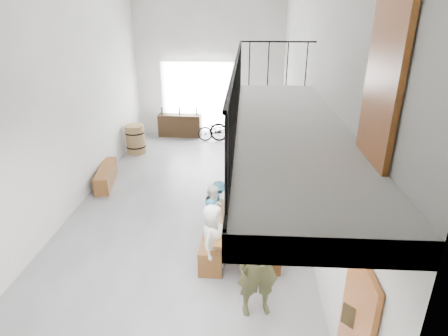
# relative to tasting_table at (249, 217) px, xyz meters

# --- Properties ---
(floor) EXTENTS (12.00, 12.00, 0.00)m
(floor) POSITION_rel_tasting_table_xyz_m (-1.52, 1.64, -0.71)
(floor) COLOR slate
(floor) RESTS_ON ground
(room_walls) EXTENTS (12.00, 12.00, 12.00)m
(room_walls) POSITION_rel_tasting_table_xyz_m (-1.52, 1.64, 2.85)
(room_walls) COLOR white
(room_walls) RESTS_ON ground
(gateway_portal) EXTENTS (2.80, 0.08, 2.80)m
(gateway_portal) POSITION_rel_tasting_table_xyz_m (-1.92, 7.58, 0.69)
(gateway_portal) COLOR white
(gateway_portal) RESTS_ON ground
(right_wall_decor) EXTENTS (0.07, 8.28, 5.07)m
(right_wall_decor) POSITION_rel_tasting_table_xyz_m (1.18, -0.23, 1.04)
(right_wall_decor) COLOR #B05F2E
(right_wall_decor) RESTS_ON ground
(balcony) EXTENTS (1.52, 5.62, 4.00)m
(balcony) POSITION_rel_tasting_table_xyz_m (0.46, -1.49, 2.26)
(balcony) COLOR silver
(balcony) RESTS_ON ground
(tasting_table) EXTENTS (1.27, 2.55, 0.79)m
(tasting_table) POSITION_rel_tasting_table_xyz_m (0.00, 0.00, 0.00)
(tasting_table) COLOR brown
(tasting_table) RESTS_ON ground
(bench_inner) EXTENTS (0.41, 2.20, 0.50)m
(bench_inner) POSITION_rel_tasting_table_xyz_m (-0.72, 0.05, -0.45)
(bench_inner) COLOR brown
(bench_inner) RESTS_ON ground
(bench_wall) EXTENTS (0.37, 1.80, 0.41)m
(bench_wall) POSITION_rel_tasting_table_xyz_m (0.55, -0.02, -0.50)
(bench_wall) COLOR brown
(bench_wall) RESTS_ON ground
(tableware) EXTENTS (0.58, 1.66, 0.35)m
(tableware) POSITION_rel_tasting_table_xyz_m (-0.04, 0.03, 0.22)
(tableware) COLOR black
(tableware) RESTS_ON tasting_table
(side_bench) EXTENTS (0.67, 1.74, 0.48)m
(side_bench) POSITION_rel_tasting_table_xyz_m (-4.02, 2.88, -0.47)
(side_bench) COLOR brown
(side_bench) RESTS_ON ground
(oak_barrel) EXTENTS (0.66, 0.66, 0.98)m
(oak_barrel) POSITION_rel_tasting_table_xyz_m (-3.86, 5.38, -0.22)
(oak_barrel) COLOR #9A7745
(oak_barrel) RESTS_ON ground
(serving_counter) EXTENTS (1.66, 0.53, 0.86)m
(serving_counter) POSITION_rel_tasting_table_xyz_m (-2.65, 7.29, -0.27)
(serving_counter) COLOR #322111
(serving_counter) RESTS_ON ground
(counter_bottles) EXTENTS (1.40, 0.11, 0.28)m
(counter_bottles) POSITION_rel_tasting_table_xyz_m (-2.65, 7.30, 0.30)
(counter_bottles) COLOR black
(counter_bottles) RESTS_ON serving_counter
(guest_left_a) EXTENTS (0.62, 0.77, 1.36)m
(guest_left_a) POSITION_rel_tasting_table_xyz_m (-0.67, -0.76, -0.03)
(guest_left_a) COLOR white
(guest_left_a) RESTS_ON ground
(guest_left_b) EXTENTS (0.42, 0.49, 1.14)m
(guest_left_b) POSITION_rel_tasting_table_xyz_m (-0.73, -0.10, -0.14)
(guest_left_b) COLOR #246078
(guest_left_b) RESTS_ON ground
(guest_left_c) EXTENTS (0.64, 0.71, 1.20)m
(guest_left_c) POSITION_rel_tasting_table_xyz_m (-0.74, 0.42, -0.11)
(guest_left_c) COLOR white
(guest_left_c) RESTS_ON ground
(guest_left_d) EXTENTS (0.49, 0.72, 1.03)m
(guest_left_d) POSITION_rel_tasting_table_xyz_m (-0.69, 0.95, -0.19)
(guest_left_d) COLOR #246078
(guest_left_d) RESTS_ON ground
(guest_right_a) EXTENTS (0.33, 0.64, 1.05)m
(guest_right_a) POSITION_rel_tasting_table_xyz_m (0.56, -0.50, -0.18)
(guest_right_a) COLOR #AC2A1D
(guest_right_a) RESTS_ON ground
(guest_right_b) EXTENTS (0.44, 1.15, 1.22)m
(guest_right_b) POSITION_rel_tasting_table_xyz_m (0.56, 0.04, -0.10)
(guest_right_b) COLOR black
(guest_right_b) RESTS_ON ground
(guest_right_c) EXTENTS (0.37, 0.53, 1.05)m
(guest_right_c) POSITION_rel_tasting_table_xyz_m (0.54, 0.67, -0.18)
(guest_right_c) COLOR white
(guest_right_c) RESTS_ON ground
(host_standing) EXTENTS (0.76, 0.59, 1.85)m
(host_standing) POSITION_rel_tasting_table_xyz_m (0.13, -1.78, 0.22)
(host_standing) COLOR #4D502D
(host_standing) RESTS_ON ground
(potted_plant) EXTENTS (0.42, 0.38, 0.39)m
(potted_plant) POSITION_rel_tasting_table_xyz_m (0.93, 2.38, -0.51)
(potted_plant) COLOR #1D4F1F
(potted_plant) RESTS_ON ground
(bicycle_near) EXTENTS (1.65, 0.60, 0.86)m
(bicycle_near) POSITION_rel_tasting_table_xyz_m (-1.07, 6.79, -0.27)
(bicycle_near) COLOR black
(bicycle_near) RESTS_ON ground
(bicycle_far) EXTENTS (1.87, 0.74, 1.09)m
(bicycle_far) POSITION_rel_tasting_table_xyz_m (-0.55, 6.70, -0.16)
(bicycle_far) COLOR black
(bicycle_far) RESTS_ON ground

